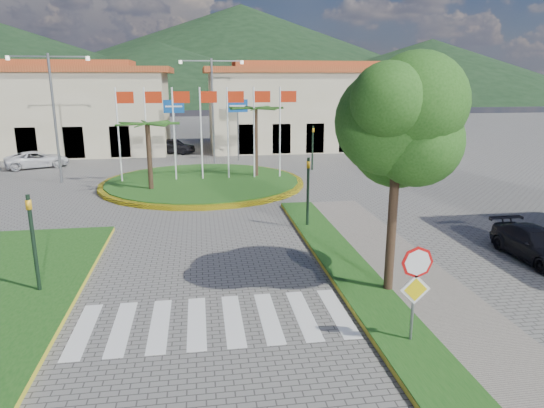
{
  "coord_description": "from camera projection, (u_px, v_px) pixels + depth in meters",
  "views": [
    {
      "loc": [
        -0.15,
        -8.25,
        6.5
      ],
      "look_at": [
        2.3,
        8.0,
        2.24
      ],
      "focal_mm": 32.0,
      "sensor_mm": 36.0,
      "label": 1
    }
  ],
  "objects": [
    {
      "name": "hill_far_mid",
      "position": [
        242.0,
        52.0,
        161.09
      ],
      "size": [
        180.0,
        180.0,
        30.0
      ],
      "primitive_type": "cone",
      "color": "black",
      "rests_on": "ground"
    },
    {
      "name": "hill_near_back",
      "position": [
        159.0,
        73.0,
        130.52
      ],
      "size": [
        110.0,
        110.0,
        16.0
      ],
      "primitive_type": "cone",
      "color": "black",
      "rests_on": "ground"
    },
    {
      "name": "building_left",
      "position": [
        40.0,
        109.0,
        42.92
      ],
      "size": [
        23.32,
        9.54,
        8.05
      ],
      "color": "#BDB38F",
      "rests_on": "ground"
    },
    {
      "name": "sidewalk_right",
      "position": [
        451.0,
        339.0,
        12.31
      ],
      "size": [
        4.0,
        28.0,
        0.15
      ],
      "primitive_type": "cube",
      "color": "gray",
      "rests_on": "ground"
    },
    {
      "name": "traffic_light_left",
      "position": [
        33.0,
        235.0,
        14.53
      ],
      "size": [
        0.15,
        0.18,
        3.2
      ],
      "color": "black",
      "rests_on": "ground"
    },
    {
      "name": "traffic_light_far",
      "position": [
        313.0,
        143.0,
        35.1
      ],
      "size": [
        0.18,
        0.15,
        3.2
      ],
      "color": "black",
      "rests_on": "ground"
    },
    {
      "name": "traffic_light_right",
      "position": [
        308.0,
        186.0,
        21.2
      ],
      "size": [
        0.15,
        0.18,
        3.2
      ],
      "color": "black",
      "rests_on": "ground"
    },
    {
      "name": "stop_sign",
      "position": [
        416.0,
        280.0,
        11.69
      ],
      "size": [
        0.8,
        0.11,
        2.65
      ],
      "color": "slate",
      "rests_on": "ground"
    },
    {
      "name": "white_van",
      "position": [
        37.0,
        159.0,
        36.34
      ],
      "size": [
        4.89,
        3.62,
        1.23
      ],
      "primitive_type": "imported",
      "rotation": [
        0.0,
        0.0,
        1.97
      ],
      "color": "silver",
      "rests_on": "ground"
    },
    {
      "name": "direction_sign_east",
      "position": [
        238.0,
        117.0,
        38.74
      ],
      "size": [
        1.6,
        0.14,
        5.2
      ],
      "color": "slate",
      "rests_on": "ground"
    },
    {
      "name": "hill_far_east",
      "position": [
        430.0,
        70.0,
        146.62
      ],
      "size": [
        120.0,
        120.0,
        18.0
      ],
      "primitive_type": "cone",
      "color": "black",
      "rests_on": "ground"
    },
    {
      "name": "verge_right",
      "position": [
        406.0,
        342.0,
        12.14
      ],
      "size": [
        1.6,
        28.0,
        0.18
      ],
      "primitive_type": "cube",
      "color": "#1B4D16",
      "rests_on": "ground"
    },
    {
      "name": "roundabout_island",
      "position": [
        203.0,
        182.0,
        30.56
      ],
      "size": [
        12.7,
        12.7,
        6.0
      ],
      "color": "yellow",
      "rests_on": "ground"
    },
    {
      "name": "direction_sign_west",
      "position": [
        174.0,
        118.0,
        38.02
      ],
      "size": [
        1.6,
        0.14,
        5.2
      ],
      "color": "slate",
      "rests_on": "ground"
    },
    {
      "name": "street_lamp_centre",
      "position": [
        213.0,
        105.0,
        37.28
      ],
      "size": [
        4.8,
        0.16,
        8.0
      ],
      "color": "slate",
      "rests_on": "ground"
    },
    {
      "name": "crosswalk",
      "position": [
        211.0,
        321.0,
        13.38
      ],
      "size": [
        8.0,
        3.0,
        0.01
      ],
      "primitive_type": "cube",
      "color": "silver",
      "rests_on": "ground"
    },
    {
      "name": "car_side_right",
      "position": [
        536.0,
        244.0,
        17.84
      ],
      "size": [
        1.67,
        4.03,
        1.17
      ],
      "primitive_type": "imported",
      "rotation": [
        0.0,
        0.0,
        0.01
      ],
      "color": "black",
      "rests_on": "ground"
    },
    {
      "name": "car_dark_a",
      "position": [
        173.0,
        146.0,
        43.27
      ],
      "size": [
        4.35,
        3.07,
        1.38
      ],
      "primitive_type": "imported",
      "rotation": [
        0.0,
        0.0,
        1.17
      ],
      "color": "black",
      "rests_on": "ground"
    },
    {
      "name": "deciduous_tree",
      "position": [
        398.0,
        126.0,
        13.83
      ],
      "size": [
        3.6,
        3.6,
        6.8
      ],
      "color": "black",
      "rests_on": "ground"
    },
    {
      "name": "street_lamp_west",
      "position": [
        54.0,
        112.0,
        30.09
      ],
      "size": [
        4.8,
        0.16,
        8.0
      ],
      "color": "slate",
      "rests_on": "ground"
    },
    {
      "name": "building_right",
      "position": [
        305.0,
        107.0,
        46.39
      ],
      "size": [
        19.08,
        9.54,
        8.05
      ],
      "color": "#BDB38F",
      "rests_on": "ground"
    },
    {
      "name": "car_dark_b",
      "position": [
        253.0,
        146.0,
        43.58
      ],
      "size": [
        3.96,
        2.5,
        1.23
      ],
      "primitive_type": "imported",
      "rotation": [
        0.0,
        0.0,
        1.22
      ],
      "color": "black",
      "rests_on": "ground"
    }
  ]
}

